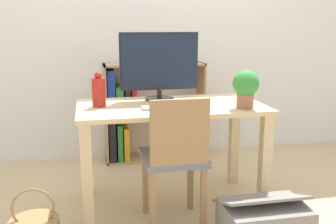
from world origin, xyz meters
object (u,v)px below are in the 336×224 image
object	(u,v)px
bookshelf	(135,115)
potted_plant	(246,87)
vase	(99,91)
storage_box	(264,222)
keyboard	(172,107)
monitor	(159,64)
chair	(175,156)

from	to	relation	value
bookshelf	potted_plant	bearing A→B (deg)	-64.03
vase	storage_box	size ratio (longest dim) A/B	0.47
keyboard	bookshelf	world-z (taller)	bookshelf
monitor	storage_box	xyz separation A→B (m)	(0.49, -0.82, -0.89)
chair	storage_box	bearing A→B (deg)	-32.92
keyboard	bookshelf	size ratio (longest dim) A/B	0.44
chair	keyboard	bearing A→B (deg)	81.14
keyboard	bookshelf	xyz separation A→B (m)	(-0.12, 1.14, -0.31)
potted_plant	storage_box	size ratio (longest dim) A/B	0.50
monitor	potted_plant	xyz separation A→B (m)	(0.51, -0.41, -0.12)
vase	storage_box	bearing A→B (deg)	-35.14
monitor	chair	distance (m)	0.75
potted_plant	chair	size ratio (longest dim) A/B	0.29
monitor	chair	world-z (taller)	monitor
keyboard	storage_box	distance (m)	0.93
bookshelf	storage_box	distance (m)	1.78
potted_plant	keyboard	bearing A→B (deg)	168.60
vase	storage_box	xyz separation A→B (m)	(0.94, -0.66, -0.73)
keyboard	vase	size ratio (longest dim) A/B	1.73
monitor	bookshelf	size ratio (longest dim) A/B	0.61
vase	potted_plant	world-z (taller)	potted_plant
monitor	vase	size ratio (longest dim) A/B	2.43
storage_box	vase	bearing A→B (deg)	144.86
keyboard	storage_box	size ratio (longest dim) A/B	0.81
chair	storage_box	size ratio (longest dim) A/B	1.71
monitor	storage_box	bearing A→B (deg)	-59.02
bookshelf	storage_box	world-z (taller)	bookshelf
keyboard	monitor	bearing A→B (deg)	95.50
vase	monitor	bearing A→B (deg)	19.51
monitor	potted_plant	size ratio (longest dim) A/B	2.27
monitor	keyboard	xyz separation A→B (m)	(0.03, -0.32, -0.26)
vase	storage_box	distance (m)	1.36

